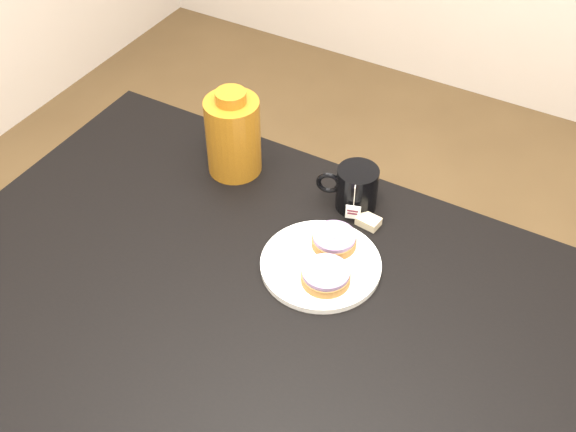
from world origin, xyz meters
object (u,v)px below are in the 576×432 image
(plate, at_px, (321,264))
(bagel_package, at_px, (233,135))
(teabag_pouch, at_px, (368,221))
(mug, at_px, (356,188))
(table, at_px, (284,357))
(bagel_front, at_px, (326,276))
(bagel_back, at_px, (334,240))

(plate, bearing_deg, bagel_package, 150.73)
(teabag_pouch, bearing_deg, mug, 142.47)
(table, bearing_deg, bagel_front, 82.15)
(mug, bearing_deg, teabag_pouch, -55.40)
(bagel_back, xyz_separation_m, bagel_package, (-0.30, 0.11, 0.06))
(plate, relative_size, bagel_front, 1.93)
(bagel_back, distance_m, bagel_front, 0.09)
(table, bearing_deg, mug, 94.89)
(plate, xyz_separation_m, mug, (-0.02, 0.19, 0.04))
(mug, relative_size, bagel_package, 0.68)
(plate, height_order, bagel_front, bagel_front)
(bagel_front, height_order, mug, mug)
(plate, bearing_deg, bagel_front, -51.42)
(teabag_pouch, distance_m, bagel_package, 0.34)
(table, bearing_deg, bagel_back, 92.83)
(bagel_package, bearing_deg, bagel_front, -31.81)
(plate, distance_m, mug, 0.19)
(bagel_front, height_order, teabag_pouch, bagel_front)
(bagel_back, xyz_separation_m, teabag_pouch, (0.03, 0.10, -0.02))
(mug, distance_m, bagel_package, 0.28)
(bagel_front, xyz_separation_m, mug, (-0.05, 0.22, 0.02))
(bagel_back, distance_m, teabag_pouch, 0.10)
(bagel_back, bearing_deg, mug, 98.18)
(bagel_front, xyz_separation_m, bagel_package, (-0.33, 0.20, 0.06))
(bagel_back, bearing_deg, bagel_package, 159.18)
(mug, bearing_deg, bagel_back, -99.68)
(bagel_package, bearing_deg, bagel_back, -20.82)
(bagel_front, relative_size, teabag_pouch, 2.63)
(bagel_back, height_order, mug, mug)
(plate, relative_size, bagel_back, 1.90)
(plate, bearing_deg, bagel_back, 89.73)
(bagel_back, bearing_deg, plate, -90.27)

